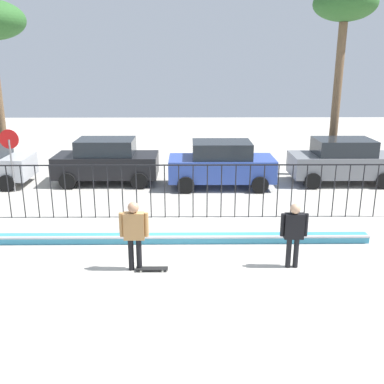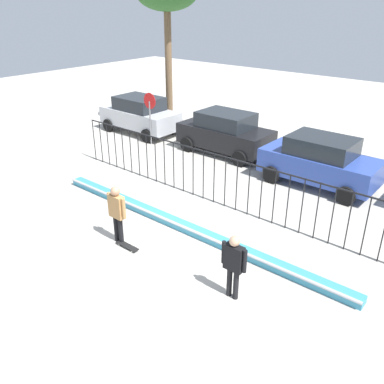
# 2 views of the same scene
# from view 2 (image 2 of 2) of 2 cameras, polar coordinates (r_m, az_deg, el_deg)

# --- Properties ---
(ground_plane) EXTENTS (60.00, 60.00, 0.00)m
(ground_plane) POSITION_cam_2_polar(r_m,az_deg,el_deg) (12.24, -3.77, -6.88)
(ground_plane) COLOR #ADA89E
(bowl_coping_ledge) EXTENTS (11.00, 0.41, 0.27)m
(bowl_coping_ledge) POSITION_cam_2_polar(r_m,az_deg,el_deg) (12.72, -1.07, -4.82)
(bowl_coping_ledge) COLOR teal
(bowl_coping_ledge) RESTS_ON ground
(perimeter_fence) EXTENTS (14.04, 0.04, 1.82)m
(perimeter_fence) POSITION_cam_2_polar(r_m,az_deg,el_deg) (13.77, 4.64, 2.19)
(perimeter_fence) COLOR black
(perimeter_fence) RESTS_ON ground
(skateboarder) EXTENTS (0.72, 0.27, 1.78)m
(skateboarder) POSITION_cam_2_polar(r_m,az_deg,el_deg) (11.86, -10.38, -2.41)
(skateboarder) COLOR black
(skateboarder) RESTS_ON ground
(skateboard) EXTENTS (0.80, 0.20, 0.07)m
(skateboard) POSITION_cam_2_polar(r_m,az_deg,el_deg) (12.05, -8.96, -7.39)
(skateboard) COLOR black
(skateboard) RESTS_ON ground
(camera_operator) EXTENTS (0.68, 0.26, 1.69)m
(camera_operator) POSITION_cam_2_polar(r_m,az_deg,el_deg) (9.65, 5.81, -9.54)
(camera_operator) COLOR black
(camera_operator) RESTS_ON ground
(parked_car_silver) EXTENTS (4.30, 2.12, 1.90)m
(parked_car_silver) POSITION_cam_2_polar(r_m,az_deg,el_deg) (22.04, -7.25, 10.60)
(parked_car_silver) COLOR #B7BABF
(parked_car_silver) RESTS_ON ground
(parked_car_black) EXTENTS (4.30, 2.12, 1.90)m
(parked_car_black) POSITION_cam_2_polar(r_m,az_deg,el_deg) (18.89, 4.62, 8.22)
(parked_car_black) COLOR black
(parked_car_black) RESTS_ON ground
(parked_car_blue) EXTENTS (4.30, 2.12, 1.90)m
(parked_car_blue) POSITION_cam_2_polar(r_m,az_deg,el_deg) (16.16, 17.30, 4.12)
(parked_car_blue) COLOR #2D479E
(parked_car_blue) RESTS_ON ground
(stop_sign) EXTENTS (0.76, 0.07, 2.50)m
(stop_sign) POSITION_cam_2_polar(r_m,az_deg,el_deg) (19.98, -5.85, 11.04)
(stop_sign) COLOR slate
(stop_sign) RESTS_ON ground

